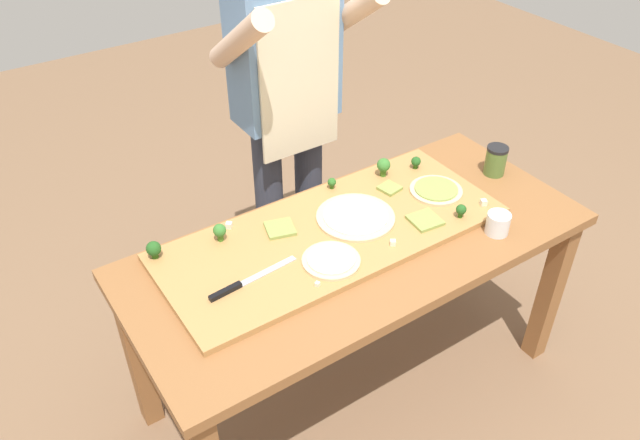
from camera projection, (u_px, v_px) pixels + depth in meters
name	position (u px, v px, depth m)	size (l,w,h in m)	color
ground_plane	(352.00, 381.00, 2.60)	(8.00, 8.00, 0.00)	brown
prep_table	(358.00, 264.00, 2.22)	(1.61, 0.72, 0.74)	brown
cutting_board	(332.00, 233.00, 2.17)	(1.20, 0.50, 0.02)	#B27F47
chefs_knife	(241.00, 283.00, 1.94)	(0.32, 0.05, 0.02)	#B7BABF
pizza_whole_white_garlic	(355.00, 217.00, 2.21)	(0.28, 0.28, 0.02)	beige
pizza_whole_pesto_green	(436.00, 190.00, 2.34)	(0.19, 0.19, 0.02)	beige
pizza_whole_cheese_artichoke	(331.00, 260.00, 2.03)	(0.19, 0.19, 0.02)	beige
pizza_slice_center	(425.00, 220.00, 2.20)	(0.10, 0.10, 0.01)	#899E4C
pizza_slice_near_right	(280.00, 229.00, 2.16)	(0.09, 0.09, 0.01)	#899E4C
pizza_slice_far_right	(390.00, 188.00, 2.35)	(0.07, 0.07, 0.01)	#899E4C
broccoli_floret_front_mid	(461.00, 210.00, 2.20)	(0.04, 0.04, 0.05)	#2C5915
broccoli_floret_front_left	(220.00, 231.00, 2.10)	(0.04, 0.04, 0.06)	#3F7220
broccoli_floret_front_right	(332.00, 183.00, 2.35)	(0.03, 0.03, 0.04)	#366618
broccoli_floret_back_mid	(416.00, 162.00, 2.46)	(0.04, 0.04, 0.05)	#2C5915
broccoli_floret_back_left	(384.00, 166.00, 2.41)	(0.05, 0.05, 0.07)	#3F7220
broccoli_floret_back_right	(154.00, 249.00, 2.03)	(0.05, 0.05, 0.06)	#2C5915
cheese_crumble_a	(484.00, 202.00, 2.27)	(0.02, 0.02, 0.02)	silver
cheese_crumble_b	(229.00, 225.00, 2.17)	(0.02, 0.02, 0.02)	silver
cheese_crumble_c	(317.00, 284.00, 1.94)	(0.01, 0.01, 0.01)	silver
cheese_crumble_d	(393.00, 243.00, 2.10)	(0.02, 0.02, 0.02)	silver
flour_cup	(498.00, 225.00, 2.17)	(0.08, 0.08, 0.08)	white
sauce_jar	(496.00, 160.00, 2.45)	(0.08, 0.08, 0.12)	#517033
cook_center	(287.00, 94.00, 2.47)	(0.54, 0.39, 1.67)	#333847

